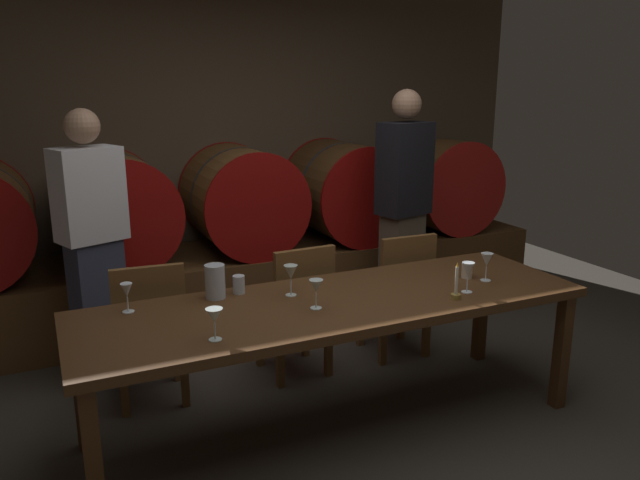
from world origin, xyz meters
The scene contains 23 objects.
ground_plane centered at (0.00, 0.00, 0.00)m, with size 7.44×7.44×0.00m, color #3F3A33.
back_wall centered at (0.00, 2.61, 1.43)m, with size 5.73×0.24×2.86m, color brown.
barrel_shelf centered at (0.00, 2.06, 0.27)m, with size 5.15×0.90×0.54m, color brown.
wine_barrel_left centered at (-0.96, 2.06, 0.95)m, with size 0.83×0.87×0.83m.
wine_barrel_center centered at (0.01, 2.06, 0.95)m, with size 0.83×0.87×0.83m.
wine_barrel_right centered at (0.92, 2.06, 0.95)m, with size 0.83×0.87×0.83m.
wine_barrel_far_right centered at (1.89, 2.06, 0.95)m, with size 0.83×0.87×0.83m.
dining_table centered at (-0.09, 0.17, 0.68)m, with size 2.72×0.84×0.74m.
chair_left centered at (-0.96, 0.84, 0.49)m, with size 0.43×0.43×0.88m.
chair_center centered at (-0.04, 0.81, 0.49)m, with size 0.42×0.42×0.88m.
chair_right centered at (0.71, 0.81, 0.49)m, with size 0.41×0.41×0.88m.
guest_left centered at (-1.19, 1.31, 0.88)m, with size 0.44×0.36×1.71m.
guest_right centered at (1.01, 1.26, 0.93)m, with size 0.43×0.33×1.81m.
candle_center centered at (0.49, -0.09, 0.80)m, with size 0.05×0.05×0.20m.
pitcher centered at (-0.66, 0.46, 0.83)m, with size 0.11×0.11×0.18m.
wine_glass_far_left centered at (-1.12, 0.44, 0.85)m, with size 0.06×0.06×0.15m.
wine_glass_left centered at (-0.81, -0.08, 0.85)m, with size 0.08×0.08×0.15m.
wine_glass_center_left centered at (-0.28, 0.33, 0.87)m, with size 0.08×0.08×0.17m.
wine_glass_center_right centered at (-0.24, 0.09, 0.86)m, with size 0.07×0.07×0.15m.
wine_glass_right centered at (0.61, -0.03, 0.87)m, with size 0.07×0.07×0.17m.
wine_glass_far_right centered at (0.83, 0.09, 0.86)m, with size 0.07×0.07×0.16m.
cup_left centered at (-0.53, 0.48, 0.79)m, with size 0.07×0.07×0.10m, color silver.
cup_right centered at (0.77, 0.18, 0.79)m, with size 0.06×0.06×0.09m, color beige.
Camera 1 is at (-1.46, -2.59, 1.87)m, focal length 34.67 mm.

